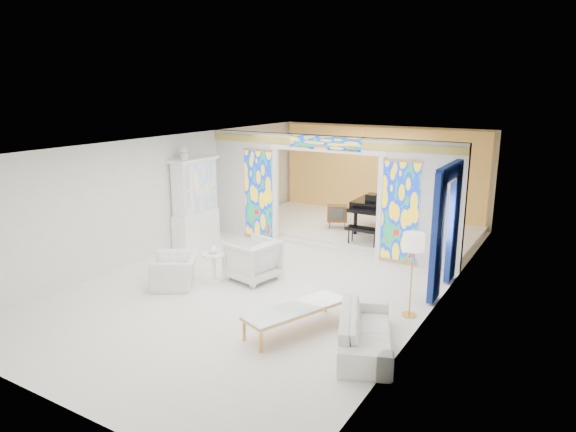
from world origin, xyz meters
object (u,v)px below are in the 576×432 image
Objects in this scene: grand_piano at (389,205)px; tv_console at (337,213)px; armchair_left at (175,271)px; sofa at (365,330)px; china_cabinet at (195,203)px; coffee_table at (296,309)px; armchair_right at (252,260)px.

grand_piano is 4.10× the size of tv_console.
sofa is at bearing 50.68° from armchair_left.
sofa is (4.57, -0.44, -0.03)m from armchair_left.
china_cabinet is at bearing -158.48° from tv_console.
grand_piano is at bearing 95.78° from coffee_table.
armchair_left is 4.59m from sofa.
sofa is (3.36, -1.61, -0.15)m from armchair_right.
coffee_table is at bearing -95.19° from tv_console.
coffee_table is (3.29, -0.50, 0.07)m from armchair_left.
armchair_left is 0.37× the size of grand_piano.
sofa is 3.09× the size of tv_console.
armchair_right is at bearing 100.26° from armchair_left.
armchair_right is 3.73m from sofa.
armchair_right is at bearing -107.47° from grand_piano.
sofa reaches higher than coffee_table.
sofa is at bearing -84.74° from tv_console.
sofa is (6.17, -3.00, -0.86)m from china_cabinet.
china_cabinet is at bearing 41.88° from sofa.
coffee_table is at bearing -85.10° from grand_piano.
china_cabinet is 3.21m from armchair_right.
coffee_table is 6.52m from grand_piano.
tv_console is at bearing 108.89° from coffee_table.
armchair_left is 3.33m from coffee_table.
tv_console is (-2.04, 5.97, 0.21)m from coffee_table.
china_cabinet is 1.31× the size of coffee_table.
coffee_table is (-1.28, -0.06, 0.10)m from sofa.
china_cabinet is 2.60× the size of armchair_left.
china_cabinet is 1.29× the size of sofa.
coffee_table is at bearing 70.59° from sofa.
coffee_table is (2.08, -1.67, -0.05)m from armchair_right.
armchair_left is 5.62m from tv_console.
grand_piano is (-0.65, 6.47, 0.53)m from coffee_table.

